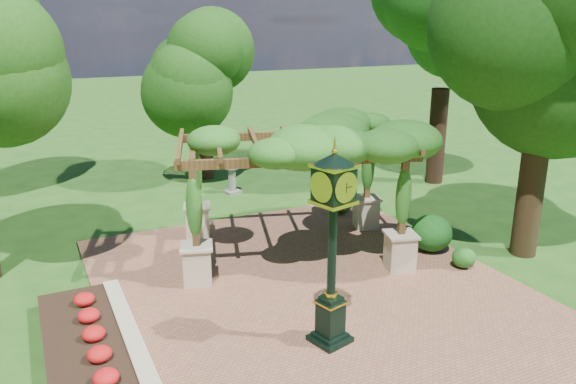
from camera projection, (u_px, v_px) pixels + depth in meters
name	position (u px, v px, depth m)	size (l,w,h in m)	color
ground	(334.00, 310.00, 13.17)	(120.00, 120.00, 0.00)	#1E4714
brick_plaza	(314.00, 291.00, 14.02)	(10.00, 12.00, 0.04)	brown
border_wall	(130.00, 338.00, 11.63)	(0.35, 5.00, 0.40)	#C6B793
flower_bed	(85.00, 349.00, 11.27)	(1.50, 5.00, 0.36)	red
pedestal_clock	(333.00, 233.00, 11.10)	(1.00, 1.00, 4.14)	black
pergola	(292.00, 144.00, 15.45)	(7.13, 5.56, 3.94)	#C8B895
sundial	(232.00, 182.00, 21.95)	(0.67, 0.67, 1.03)	gray
shrub_front	(464.00, 257.00, 15.25)	(0.64, 0.64, 0.57)	#1E5719
shrub_mid	(432.00, 233.00, 16.32)	(1.19, 1.19, 1.07)	#164E16
shrub_back	(341.00, 203.00, 19.61)	(0.79, 0.79, 0.71)	#295518
tree_north	(202.00, 75.00, 22.88)	(3.52, 3.52, 6.35)	#362015
tree_east_far	(447.00, 10.00, 21.54)	(4.19, 4.19, 10.05)	black
tree_east_near	(551.00, 35.00, 14.53)	(4.29, 4.29, 8.96)	#362515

